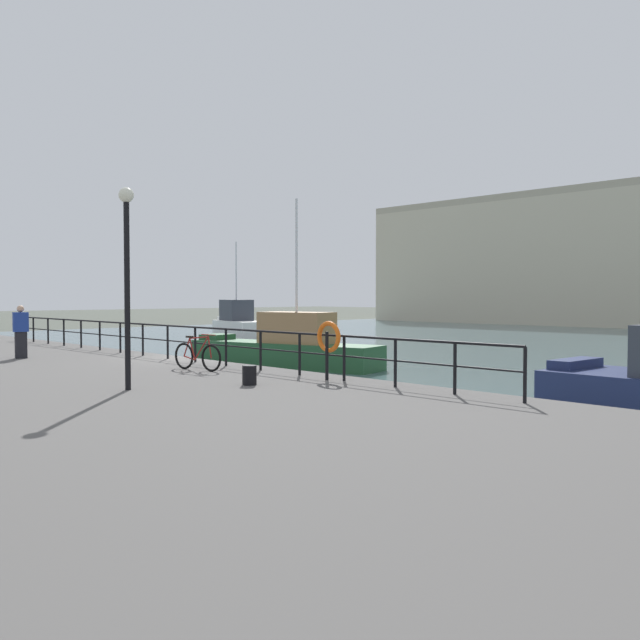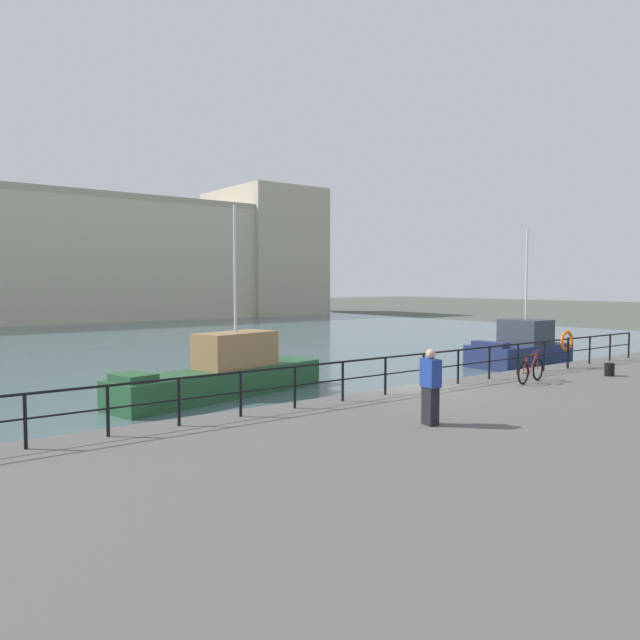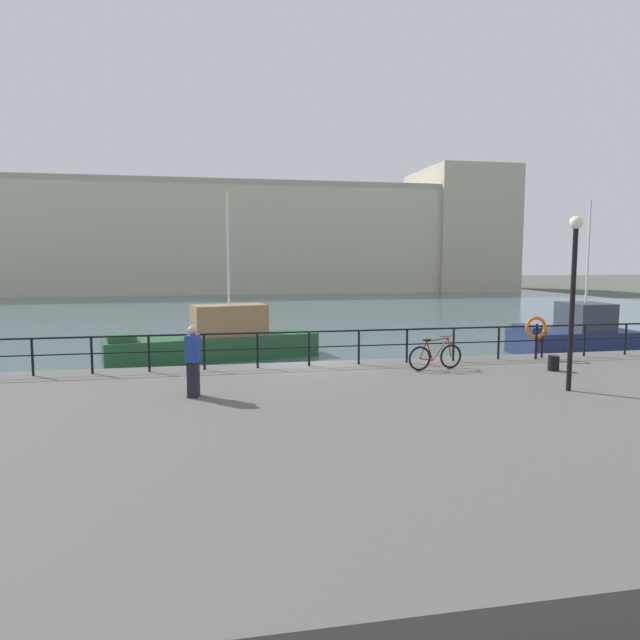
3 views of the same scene
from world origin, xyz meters
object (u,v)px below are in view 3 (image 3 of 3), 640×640
(life_ring_stand, at_px, (536,329))
(standing_person, at_px, (193,361))
(parked_bicycle, at_px, (435,356))
(mooring_bollard, at_px, (554,363))
(quay_lamp_post, at_px, (574,279))
(moored_small_launch, at_px, (217,340))
(harbor_building, at_px, (274,240))
(moored_blue_motorboat, at_px, (576,336))

(life_ring_stand, relative_size, standing_person, 0.83)
(parked_bicycle, height_order, mooring_bollard, parked_bicycle)
(quay_lamp_post, height_order, standing_person, quay_lamp_post)
(parked_bicycle, xyz_separation_m, standing_person, (-6.90, -2.06, 0.47))
(life_ring_stand, bearing_deg, moored_small_launch, 143.68)
(standing_person, bearing_deg, life_ring_stand, 26.91)
(harbor_building, relative_size, quay_lamp_post, 17.04)
(moored_blue_motorboat, bearing_deg, standing_person, 30.47)
(mooring_bollard, distance_m, quay_lamp_post, 3.65)
(standing_person, bearing_deg, harbor_building, 92.53)
(quay_lamp_post, distance_m, standing_person, 9.35)
(life_ring_stand, bearing_deg, moored_blue_motorboat, 46.18)
(moored_blue_motorboat, bearing_deg, mooring_bollard, 53.31)
(life_ring_stand, distance_m, quay_lamp_post, 4.94)
(moored_small_launch, relative_size, standing_person, 5.31)
(harbor_building, xyz_separation_m, mooring_bollard, (1.49, -59.77, -5.50))
(harbor_building, bearing_deg, life_ring_stand, -87.95)
(moored_blue_motorboat, relative_size, parked_bicycle, 3.85)
(harbor_building, bearing_deg, mooring_bollard, -88.57)
(moored_small_launch, bearing_deg, moored_blue_motorboat, 161.16)
(harbor_building, relative_size, moored_blue_motorboat, 10.75)
(harbor_building, bearing_deg, parked_bicycle, -91.77)
(moored_small_launch, relative_size, quay_lamp_post, 2.10)
(quay_lamp_post, bearing_deg, standing_person, 172.89)
(moored_small_launch, height_order, moored_blue_motorboat, moored_small_launch)
(moored_blue_motorboat, xyz_separation_m, mooring_bollard, (-6.12, -7.69, 0.37))
(moored_small_launch, xyz_separation_m, moored_blue_motorboat, (15.66, -1.66, 0.01))
(mooring_bollard, xyz_separation_m, quay_lamp_post, (-1.13, -2.36, 2.54))
(harbor_building, distance_m, moored_small_launch, 51.40)
(moored_small_launch, distance_m, quay_lamp_post, 14.71)
(harbor_building, relative_size, mooring_bollard, 165.30)
(parked_bicycle, bearing_deg, harbor_building, 79.16)
(harbor_building, height_order, mooring_bollard, harbor_building)
(moored_small_launch, bearing_deg, mooring_bollard, 122.78)
(moored_blue_motorboat, distance_m, mooring_bollard, 9.84)
(parked_bicycle, relative_size, life_ring_stand, 1.26)
(mooring_bollard, relative_size, life_ring_stand, 0.31)
(life_ring_stand, bearing_deg, quay_lamp_post, -111.75)
(moored_small_launch, xyz_separation_m, life_ring_stand, (10.12, -7.44, 1.13))
(mooring_bollard, bearing_deg, quay_lamp_post, -115.54)
(moored_small_launch, bearing_deg, standing_person, 73.58)
(parked_bicycle, bearing_deg, mooring_bollard, -23.12)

